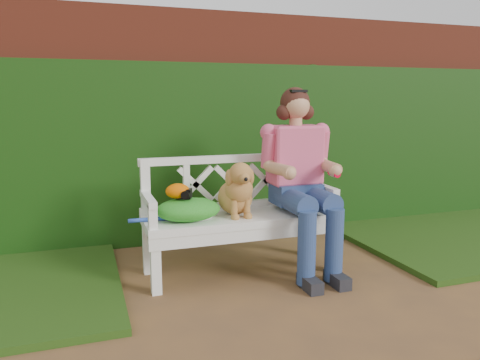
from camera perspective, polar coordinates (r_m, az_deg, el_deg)
name	(u,v)px	position (r m, az deg, el deg)	size (l,w,h in m)	color
ground	(295,303)	(3.31, 6.75, -14.70)	(60.00, 60.00, 0.00)	brown
brick_wall	(217,126)	(4.80, -2.87, 6.64)	(10.00, 0.30, 2.20)	maroon
ivy_hedge	(223,152)	(4.61, -2.09, 3.39)	(10.00, 0.18, 1.70)	#18340C
grass_right	(470,232)	(5.35, 26.26, -5.72)	(2.60, 2.00, 0.05)	#1B3610
garden_bench	(240,243)	(3.74, 0.00, -7.72)	(1.58, 0.60, 0.48)	white
seated_woman	(297,179)	(3.78, 7.00, 0.11)	(0.62, 0.83, 1.47)	#CB3A60
dog	(236,188)	(3.60, -0.46, -0.94)	(0.29, 0.39, 0.43)	olive
tennis_racket	(186,216)	(3.56, -6.59, -4.43)	(0.66, 0.28, 0.03)	white
green_bag	(188,209)	(3.51, -6.34, -3.52)	(0.48, 0.37, 0.16)	green
camera_item	(184,193)	(3.48, -6.83, -1.63)	(0.11, 0.08, 0.07)	black
baseball_glove	(178,191)	(3.47, -7.62, -1.34)	(0.18, 0.13, 0.11)	#CD5600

